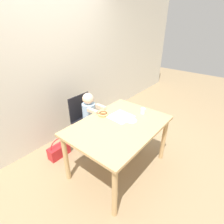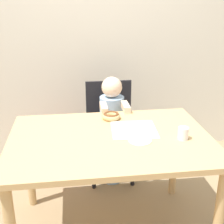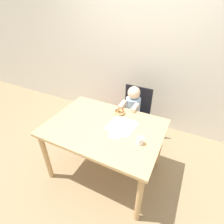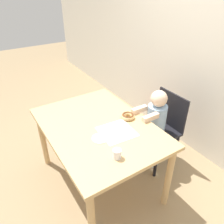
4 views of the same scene
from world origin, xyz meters
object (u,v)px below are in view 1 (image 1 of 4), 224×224
cup (143,111)px  child_figure (90,120)px  donut (103,114)px  handbag (59,150)px  chair (85,120)px

cup → child_figure: bearing=115.4°
donut → handbag: size_ratio=0.40×
child_figure → chair: bearing=90.0°
chair → child_figure: (-0.00, -0.11, 0.03)m
child_figure → donut: 0.43m
handbag → child_figure: bearing=-23.9°
chair → handbag: (-0.50, 0.11, -0.37)m
chair → cup: 0.97m
chair → cup: bearing=-67.5°
chair → donut: chair is taller
handbag → cup: bearing=-48.6°
child_figure → cup: size_ratio=12.40×
handbag → chair: bearing=-12.8°
child_figure → donut: (-0.05, -0.34, 0.26)m
chair → donut: size_ratio=6.56×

